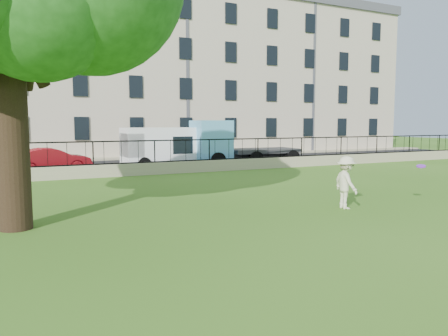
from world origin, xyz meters
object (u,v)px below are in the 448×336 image
white_van (170,147)px  blue_truck (245,143)px  frisbee (421,166)px  red_sedan (52,160)px  man (346,183)px

white_van → blue_truck: bearing=-12.5°
frisbee → white_van: size_ratio=0.05×
red_sedan → white_van: bearing=-94.1°
red_sedan → blue_truck: (11.05, -0.78, 0.72)m
man → blue_truck: blue_truck is taller
red_sedan → white_van: (6.55, 0.22, 0.51)m
man → red_sedan: (-7.05, 14.24, -0.15)m
red_sedan → man: bearing=-159.7°
white_van → blue_truck: blue_truck is taller
man → blue_truck: bearing=-6.9°
man → frisbee: size_ratio=5.87×
red_sedan → blue_truck: size_ratio=0.60×
frisbee → white_van: bearing=100.0°
man → red_sedan: bearing=36.0°
blue_truck → frisbee: bearing=-94.1°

